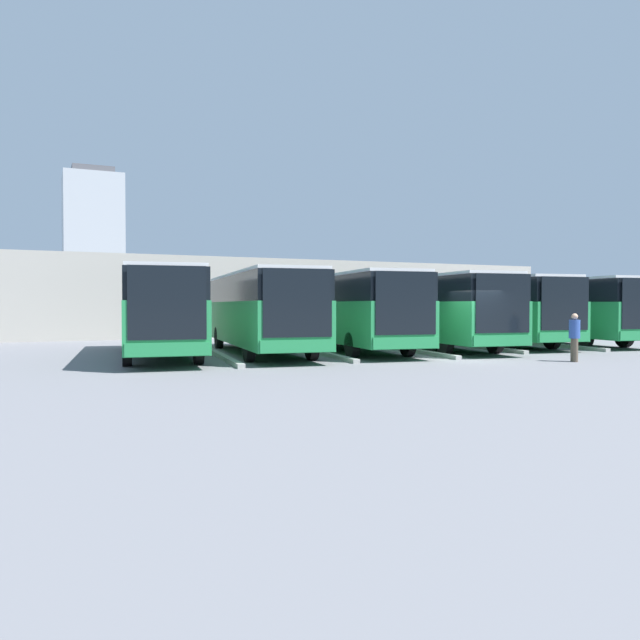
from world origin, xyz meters
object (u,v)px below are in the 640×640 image
object	(u,v)px
bus_0	(553,308)
bus_4	(260,309)
bus_1	(485,308)
pedestrian	(574,336)
bus_3	(348,309)
bus_2	(429,308)
bus_5	(158,309)

from	to	relation	value
bus_0	bus_4	distance (m)	16.05
bus_0	bus_1	size ratio (longest dim) A/B	1.00
bus_1	pedestrian	world-z (taller)	bus_1
bus_0	bus_3	world-z (taller)	same
bus_2	pedestrian	distance (m)	7.85
bus_3	bus_4	distance (m)	4.01
bus_3	bus_4	bearing A→B (deg)	7.44
bus_0	bus_5	world-z (taller)	same
bus_5	pedestrian	bearing A→B (deg)	154.39
bus_0	bus_3	size ratio (longest dim) A/B	1.00
bus_2	bus_3	distance (m)	4.02
bus_0	bus_4	bearing A→B (deg)	8.20
bus_4	pedestrian	world-z (taller)	bus_4
bus_3	bus_5	bearing A→B (deg)	5.53
bus_4	bus_5	distance (m)	4.02
bus_2	pedestrian	xyz separation A→B (m)	(-0.79, 7.76, -0.91)
bus_0	bus_1	bearing A→B (deg)	0.67
bus_0	bus_3	bearing A→B (deg)	8.45
bus_3	pedestrian	bearing A→B (deg)	127.86
bus_2	bus_3	size ratio (longest dim) A/B	1.00
bus_1	bus_5	bearing A→B (deg)	8.94
bus_0	pedestrian	distance (m)	11.06
bus_4	pedestrian	xyz separation A→B (m)	(-8.81, 7.91, -0.91)
bus_4	bus_5	xyz separation A→B (m)	(4.01, -0.22, 0.00)
bus_5	bus_0	bearing A→B (deg)	-172.72
bus_3	bus_5	distance (m)	8.03
pedestrian	bus_3	bearing A→B (deg)	-120.32
bus_1	bus_2	bearing A→B (deg)	20.49
bus_1	bus_3	bearing A→B (deg)	12.33
bus_0	bus_3	distance (m)	12.04
bus_2	pedestrian	size ratio (longest dim) A/B	7.13
bus_0	pedestrian	size ratio (longest dim) A/B	7.13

